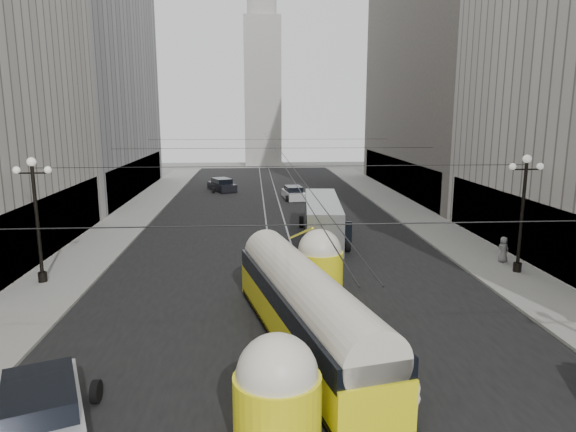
{
  "coord_description": "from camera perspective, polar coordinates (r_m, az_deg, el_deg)",
  "views": [
    {
      "loc": [
        -1.73,
        -7.99,
        8.62
      ],
      "look_at": [
        -0.26,
        13.68,
        4.28
      ],
      "focal_mm": 32.0,
      "sensor_mm": 36.0,
      "label": 1
    }
  ],
  "objects": [
    {
      "name": "sidewalk_right",
      "position": [
        46.87,
        13.21,
        0.49
      ],
      "size": [
        4.0,
        72.0,
        0.15
      ],
      "primitive_type": "cube",
      "color": "gray",
      "rests_on": "ground"
    },
    {
      "name": "sedan_dark_far",
      "position": [
        58.79,
        -7.36,
        3.42
      ],
      "size": [
        3.62,
        4.94,
        1.44
      ],
      "color": "black",
      "rests_on": "ground"
    },
    {
      "name": "sedan_white_far",
      "position": [
        52.6,
        0.62,
        2.54
      ],
      "size": [
        2.27,
        4.45,
        1.35
      ],
      "color": "white",
      "rests_on": "ground"
    },
    {
      "name": "city_bus",
      "position": [
        35.86,
        3.83,
        -0.17
      ],
      "size": [
        3.27,
        11.02,
        2.76
      ],
      "color": "#979A9C",
      "rests_on": "ground"
    },
    {
      "name": "rail_left",
      "position": [
        41.41,
        -2.45,
        -0.73
      ],
      "size": [
        0.12,
        85.0,
        0.04
      ],
      "primitive_type": "cube",
      "color": "gray",
      "rests_on": "ground"
    },
    {
      "name": "road",
      "position": [
        41.43,
        -1.41,
        -0.72
      ],
      "size": [
        20.0,
        85.0,
        0.02
      ],
      "primitive_type": "cube",
      "color": "black",
      "rests_on": "ground"
    },
    {
      "name": "pedestrian_sidewalk_right",
      "position": [
        32.29,
        22.81,
        -3.44
      ],
      "size": [
        0.8,
        0.56,
        1.5
      ],
      "primitive_type": "imported",
      "rotation": [
        0.0,
        0.0,
        3.31
      ],
      "color": "slate",
      "rests_on": "sidewalk_right"
    },
    {
      "name": "pedestrian_crossing_b",
      "position": [
        15.63,
        13.36,
        -18.91
      ],
      "size": [
        0.76,
        0.91,
        1.67
      ],
      "primitive_type": "imported",
      "rotation": [
        0.0,
        0.0,
        -1.74
      ],
      "color": "silver",
      "rests_on": "ground"
    },
    {
      "name": "sidewalk_left",
      "position": [
        45.97,
        -16.73,
        0.1
      ],
      "size": [
        4.0,
        72.0,
        0.15
      ],
      "primitive_type": "cube",
      "color": "gray",
      "rests_on": "ground"
    },
    {
      "name": "lamppost_right_mid",
      "position": [
        30.08,
        24.63,
        0.93
      ],
      "size": [
        1.86,
        0.44,
        6.37
      ],
      "color": "black",
      "rests_on": "sidewalk_right"
    },
    {
      "name": "sedan_silver",
      "position": [
        16.15,
        -25.76,
        -19.23
      ],
      "size": [
        3.77,
        5.4,
        1.58
      ],
      "color": "silver",
      "rests_on": "ground"
    },
    {
      "name": "lamppost_left_mid",
      "position": [
        28.59,
        -26.17,
        0.31
      ],
      "size": [
        1.86,
        0.44,
        6.37
      ],
      "color": "black",
      "rests_on": "sidewalk_left"
    },
    {
      "name": "rail_right",
      "position": [
        41.47,
        -0.38,
        -0.7
      ],
      "size": [
        0.12,
        85.0,
        0.04
      ],
      "primitive_type": "cube",
      "color": "gray",
      "rests_on": "ground"
    },
    {
      "name": "building_right_far",
      "position": [
        60.55,
        18.09,
        18.06
      ],
      "size": [
        12.6,
        32.6,
        32.6
      ],
      "color": "#514C47",
      "rests_on": "ground"
    },
    {
      "name": "streetcar",
      "position": [
        19.42,
        1.89,
        -10.04
      ],
      "size": [
        4.94,
        14.36,
        3.19
      ],
      "color": "yellow",
      "rests_on": "ground"
    },
    {
      "name": "building_left_far",
      "position": [
        59.17,
        -22.78,
        15.97
      ],
      "size": [
        12.6,
        28.6,
        28.6
      ],
      "color": "#999999",
      "rests_on": "ground"
    },
    {
      "name": "catenary",
      "position": [
        39.62,
        -1.22,
        7.33
      ],
      "size": [
        25.0,
        72.0,
        0.23
      ],
      "color": "black",
      "rests_on": "ground"
    },
    {
      "name": "distant_tower",
      "position": [
        88.23,
        -2.86,
        15.41
      ],
      "size": [
        6.0,
        6.0,
        31.36
      ],
      "color": "#B2AFA8",
      "rests_on": "ground"
    }
  ]
}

